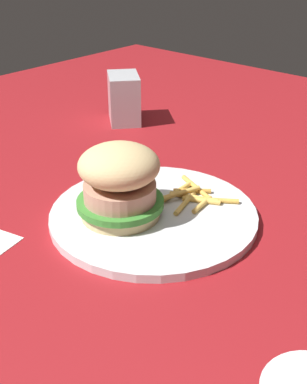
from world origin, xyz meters
TOP-DOWN VIEW (x-y plane):
  - ground_plane at (0.00, 0.00)m, footprint 1.60×1.60m
  - plate at (0.01, -0.02)m, footprint 0.29×0.29m
  - sandwich at (-0.02, -0.06)m, footprint 0.12×0.12m
  - fries_pile at (0.03, 0.04)m, footprint 0.11×0.11m
  - napkin_dispenser at (-0.30, 0.23)m, footprint 0.11×0.10m

SIDE VIEW (x-z plane):
  - ground_plane at x=0.00m, z-range 0.00..0.00m
  - plate at x=0.01m, z-range 0.00..0.01m
  - fries_pile at x=0.03m, z-range 0.01..0.02m
  - napkin_dispenser at x=-0.30m, z-range 0.00..0.10m
  - sandwich at x=-0.02m, z-range 0.01..0.11m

